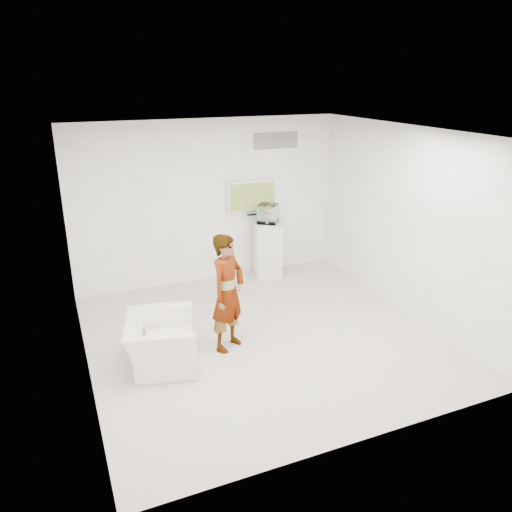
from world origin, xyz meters
name	(u,v)px	position (x,y,z in m)	size (l,w,h in m)	color
room	(263,242)	(0.00, 0.00, 1.50)	(5.01, 5.01, 3.00)	beige
tv	(252,196)	(0.85, 2.45, 1.55)	(1.00, 0.08, 0.60)	silver
logo_decal	(276,141)	(1.35, 2.49, 2.55)	(0.90, 0.02, 0.30)	slate
person	(228,293)	(-0.57, -0.08, 0.85)	(0.62, 0.41, 1.70)	white
armchair	(161,342)	(-1.56, -0.17, 0.34)	(1.04, 0.91, 0.68)	white
pedestal	(268,250)	(1.04, 2.13, 0.55)	(0.53, 0.53, 1.09)	silver
floor_uplight	(266,266)	(1.09, 2.33, 0.15)	(0.19, 0.19, 0.30)	silver
vitrine	(268,214)	(1.04, 2.13, 1.26)	(0.35, 0.35, 0.35)	silver
console	(268,217)	(1.04, 2.13, 1.19)	(0.05, 0.15, 0.21)	silver
wii_remote	(228,240)	(-0.45, 0.18, 1.53)	(0.04, 0.14, 0.04)	silver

